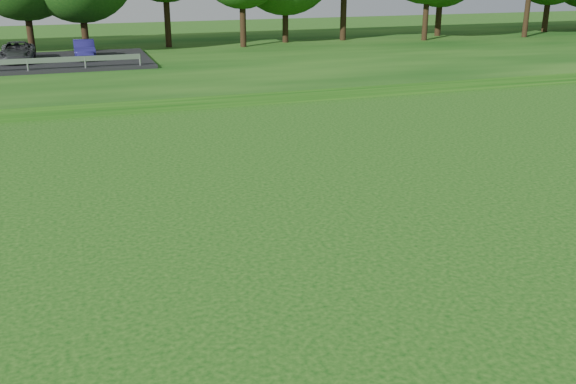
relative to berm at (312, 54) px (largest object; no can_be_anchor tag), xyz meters
name	(u,v)px	position (x,y,z in m)	size (l,w,h in m)	color
berm	(312,54)	(0.00, 0.00, 0.00)	(130.00, 30.00, 0.60)	#0C3F0C
walking_path	(404,91)	(0.00, -14.00, -0.28)	(130.00, 1.60, 0.04)	gray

